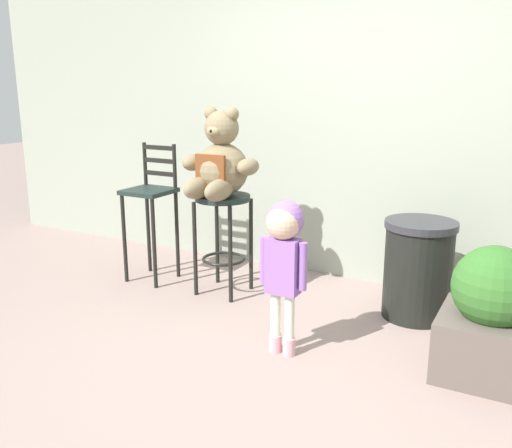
{
  "coord_description": "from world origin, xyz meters",
  "views": [
    {
      "loc": [
        1.41,
        -2.59,
        1.61
      ],
      "look_at": [
        -0.36,
        0.68,
        0.67
      ],
      "focal_mm": 38.82,
      "sensor_mm": 36.0,
      "label": 1
    }
  ],
  "objects_px": {
    "child_walking": "(284,245)",
    "teddy_bear": "(220,164)",
    "planter_with_shrub": "(491,318)",
    "bar_stool_with_teddy": "(223,223)",
    "bar_chair_empty": "(151,202)",
    "trash_bin": "(418,269)"
  },
  "relations": [
    {
      "from": "teddy_bear",
      "to": "bar_stool_with_teddy",
      "type": "bearing_deg",
      "value": 90.0
    },
    {
      "from": "planter_with_shrub",
      "to": "trash_bin",
      "type": "bearing_deg",
      "value": 130.52
    },
    {
      "from": "bar_stool_with_teddy",
      "to": "child_walking",
      "type": "height_order",
      "value": "child_walking"
    },
    {
      "from": "bar_stool_with_teddy",
      "to": "teddy_bear",
      "type": "height_order",
      "value": "teddy_bear"
    },
    {
      "from": "child_walking",
      "to": "teddy_bear",
      "type": "bearing_deg",
      "value": -176.87
    },
    {
      "from": "teddy_bear",
      "to": "bar_chair_empty",
      "type": "distance_m",
      "value": 0.78
    },
    {
      "from": "bar_stool_with_teddy",
      "to": "teddy_bear",
      "type": "relative_size",
      "value": 1.18
    },
    {
      "from": "teddy_bear",
      "to": "planter_with_shrub",
      "type": "distance_m",
      "value": 2.14
    },
    {
      "from": "bar_stool_with_teddy",
      "to": "planter_with_shrub",
      "type": "height_order",
      "value": "bar_stool_with_teddy"
    },
    {
      "from": "teddy_bear",
      "to": "child_walking",
      "type": "relative_size",
      "value": 0.7
    },
    {
      "from": "bar_chair_empty",
      "to": "planter_with_shrub",
      "type": "relative_size",
      "value": 1.49
    },
    {
      "from": "child_walking",
      "to": "planter_with_shrub",
      "type": "relative_size",
      "value": 1.26
    },
    {
      "from": "teddy_bear",
      "to": "bar_chair_empty",
      "type": "relative_size",
      "value": 0.58
    },
    {
      "from": "child_walking",
      "to": "planter_with_shrub",
      "type": "height_order",
      "value": "child_walking"
    },
    {
      "from": "child_walking",
      "to": "trash_bin",
      "type": "xyz_separation_m",
      "value": [
        0.59,
        0.95,
        -0.34
      ]
    },
    {
      "from": "bar_stool_with_teddy",
      "to": "bar_chair_empty",
      "type": "bearing_deg",
      "value": -179.5
    },
    {
      "from": "teddy_bear",
      "to": "planter_with_shrub",
      "type": "height_order",
      "value": "teddy_bear"
    },
    {
      "from": "bar_chair_empty",
      "to": "planter_with_shrub",
      "type": "xyz_separation_m",
      "value": [
        2.68,
        -0.39,
        -0.32
      ]
    },
    {
      "from": "teddy_bear",
      "to": "child_walking",
      "type": "xyz_separation_m",
      "value": [
        0.86,
        -0.68,
        -0.34
      ]
    },
    {
      "from": "child_walking",
      "to": "planter_with_shrub",
      "type": "distance_m",
      "value": 1.23
    },
    {
      "from": "trash_bin",
      "to": "planter_with_shrub",
      "type": "height_order",
      "value": "planter_with_shrub"
    },
    {
      "from": "trash_bin",
      "to": "bar_stool_with_teddy",
      "type": "bearing_deg",
      "value": -170.72
    }
  ]
}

